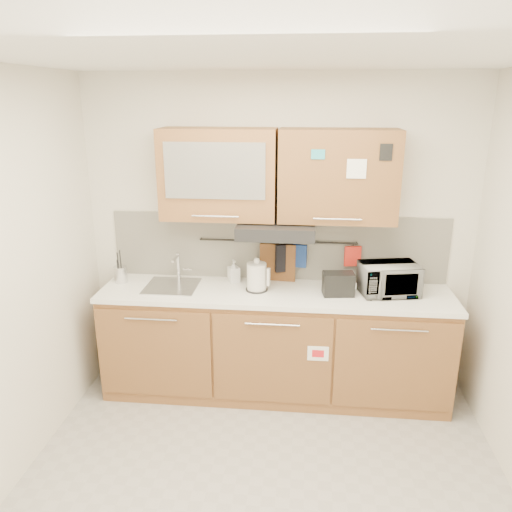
# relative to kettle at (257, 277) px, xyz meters

# --- Properties ---
(floor) EXTENTS (3.20, 3.20, 0.00)m
(floor) POSITION_rel_kettle_xyz_m (0.15, -1.19, -1.03)
(floor) COLOR #9E9993
(floor) RESTS_ON ground
(ceiling) EXTENTS (3.20, 3.20, 0.00)m
(ceiling) POSITION_rel_kettle_xyz_m (0.15, -1.19, 1.57)
(ceiling) COLOR white
(ceiling) RESTS_ON wall_back
(wall_back) EXTENTS (3.20, 0.00, 3.20)m
(wall_back) POSITION_rel_kettle_xyz_m (0.15, 0.31, 0.27)
(wall_back) COLOR silver
(wall_back) RESTS_ON ground
(base_cabinet) EXTENTS (2.80, 0.64, 0.88)m
(base_cabinet) POSITION_rel_kettle_xyz_m (0.15, -0.00, -0.62)
(base_cabinet) COLOR olive
(base_cabinet) RESTS_ON floor
(countertop) EXTENTS (2.82, 0.62, 0.04)m
(countertop) POSITION_rel_kettle_xyz_m (0.15, -0.00, -0.13)
(countertop) COLOR white
(countertop) RESTS_ON base_cabinet
(backsplash) EXTENTS (2.80, 0.02, 0.56)m
(backsplash) POSITION_rel_kettle_xyz_m (0.15, 0.29, 0.17)
(backsplash) COLOR silver
(backsplash) RESTS_ON countertop
(upper_cabinets) EXTENTS (1.82, 0.37, 0.70)m
(upper_cabinets) POSITION_rel_kettle_xyz_m (0.14, 0.13, 0.80)
(upper_cabinets) COLOR olive
(upper_cabinets) RESTS_ON wall_back
(range_hood) EXTENTS (0.60, 0.46, 0.10)m
(range_hood) POSITION_rel_kettle_xyz_m (0.15, 0.06, 0.39)
(range_hood) COLOR black
(range_hood) RESTS_ON upper_cabinets
(sink) EXTENTS (0.42, 0.40, 0.26)m
(sink) POSITION_rel_kettle_xyz_m (-0.70, 0.01, -0.10)
(sink) COLOR silver
(sink) RESTS_ON countertop
(utensil_rail) EXTENTS (1.30, 0.02, 0.02)m
(utensil_rail) POSITION_rel_kettle_xyz_m (0.15, 0.26, 0.23)
(utensil_rail) COLOR black
(utensil_rail) RESTS_ON backsplash
(utensil_crock) EXTENTS (0.14, 0.14, 0.28)m
(utensil_crock) POSITION_rel_kettle_xyz_m (-1.15, 0.07, -0.04)
(utensil_crock) COLOR silver
(utensil_crock) RESTS_ON countertop
(kettle) EXTENTS (0.20, 0.19, 0.27)m
(kettle) POSITION_rel_kettle_xyz_m (0.00, 0.00, 0.00)
(kettle) COLOR silver
(kettle) RESTS_ON countertop
(toaster) EXTENTS (0.25, 0.17, 0.18)m
(toaster) POSITION_rel_kettle_xyz_m (0.64, -0.03, -0.02)
(toaster) COLOR black
(toaster) RESTS_ON countertop
(microwave) EXTENTS (0.49, 0.38, 0.24)m
(microwave) POSITION_rel_kettle_xyz_m (1.04, 0.03, 0.01)
(microwave) COLOR #999999
(microwave) RESTS_ON countertop
(soap_bottle) EXTENTS (0.12, 0.12, 0.19)m
(soap_bottle) POSITION_rel_kettle_xyz_m (-0.21, 0.17, -0.01)
(soap_bottle) COLOR #999999
(soap_bottle) RESTS_ON countertop
(cutting_board) EXTENTS (0.30, 0.05, 0.37)m
(cutting_board) POSITION_rel_kettle_xyz_m (0.15, 0.24, 0.03)
(cutting_board) COLOR brown
(cutting_board) RESTS_ON utensil_rail
(oven_mitt) EXTENTS (0.12, 0.05, 0.19)m
(oven_mitt) POSITION_rel_kettle_xyz_m (0.33, 0.24, 0.11)
(oven_mitt) COLOR navy
(oven_mitt) RESTS_ON utensil_rail
(dark_pouch) EXTENTS (0.15, 0.10, 0.24)m
(dark_pouch) POSITION_rel_kettle_xyz_m (0.21, 0.24, 0.09)
(dark_pouch) COLOR black
(dark_pouch) RESTS_ON utensil_rail
(pot_holder) EXTENTS (0.14, 0.05, 0.17)m
(pot_holder) POSITION_rel_kettle_xyz_m (0.77, 0.24, 0.13)
(pot_holder) COLOR red
(pot_holder) RESTS_ON utensil_rail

